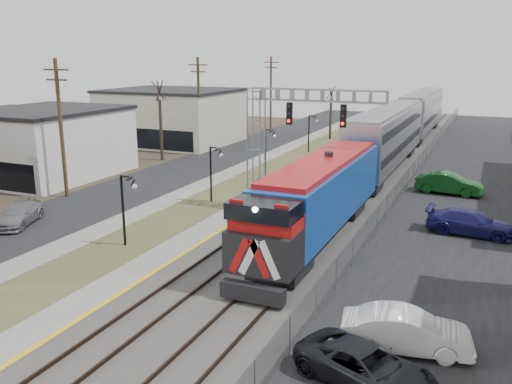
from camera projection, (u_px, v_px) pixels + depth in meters
The scene contains 20 objects.
street_west at pixel (174, 174), 47.81m from camera, with size 7.00×120.00×0.04m, color black.
sidewalk at pixel (219, 178), 46.06m from camera, with size 2.00×120.00×0.08m, color gray.
grass_median at pixel (251, 181), 44.90m from camera, with size 4.00×120.00×0.06m, color #4E532C.
platform at pixel (285, 183), 43.71m from camera, with size 2.00×120.00×0.24m, color gray.
ballast_bed at pixel (346, 190), 41.77m from camera, with size 8.00×120.00×0.20m, color #595651.
platform_edge at pixel (296, 183), 43.33m from camera, with size 0.24×120.00×0.01m, color gold.
track_near at pixel (321, 185), 42.50m from camera, with size 1.58×120.00×0.15m.
track_far at pixel (365, 189), 41.14m from camera, with size 1.58×120.00×0.15m.
train at pixel (394, 135), 50.99m from camera, with size 3.00×63.05×5.33m.
signal_gantry at pixel (280, 128), 35.27m from camera, with size 9.00×1.07×8.15m.
lampposts at pixel (126, 210), 29.57m from camera, with size 0.14×62.14×4.00m.
utility_poles at pixel (61, 130), 38.88m from camera, with size 0.28×80.28×10.00m.
fence at pixel (402, 186), 39.96m from camera, with size 0.04×120.00×1.60m, color gray.
bare_trees at pixel (185, 137), 51.08m from camera, with size 12.30×42.30×5.95m.
car_lot_b at pixel (406, 332), 19.07m from camera, with size 1.58×4.52×1.49m, color white.
car_lot_c at pixel (366, 368), 17.06m from camera, with size 2.15×4.67×1.30m, color black.
car_lot_d at pixel (471, 223), 31.46m from camera, with size 2.03×4.99×1.45m, color navy.
car_lot_e at pixel (451, 183), 41.15m from camera, with size 1.83×4.55×1.55m, color gray.
car_lot_f at pixel (449, 184), 40.67m from camera, with size 1.67×4.79×1.58m, color #0E4715.
car_street_b at pixel (19, 215), 33.35m from camera, with size 1.80×4.42×1.28m, color slate.
Camera 1 is at (13.90, -4.90, 10.24)m, focal length 38.00 mm.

